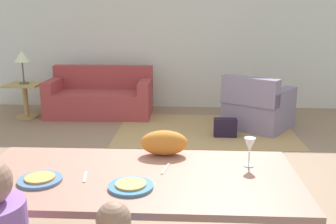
# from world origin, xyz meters

# --- Properties ---
(ground_plane) EXTENTS (7.11, 6.14, 0.02)m
(ground_plane) POSITION_xyz_m (0.00, 0.47, -0.01)
(ground_plane) COLOR #8E7057
(back_wall) EXTENTS (7.11, 0.10, 2.70)m
(back_wall) POSITION_xyz_m (0.00, 3.59, 1.35)
(back_wall) COLOR silver
(back_wall) RESTS_ON ground_plane
(dining_table) EXTENTS (1.93, 0.91, 0.76)m
(dining_table) POSITION_xyz_m (-0.22, -1.49, 0.69)
(dining_table) COLOR #AA7462
(dining_table) RESTS_ON ground_plane
(plate_near_man) EXTENTS (0.25, 0.25, 0.02)m
(plate_near_man) POSITION_xyz_m (-0.75, -1.61, 0.77)
(plate_near_man) COLOR #5378A2
(plate_near_man) RESTS_ON dining_table
(pizza_near_man) EXTENTS (0.17, 0.17, 0.01)m
(pizza_near_man) POSITION_xyz_m (-0.75, -1.61, 0.78)
(pizza_near_man) COLOR #D0974B
(pizza_near_man) RESTS_ON plate_near_man
(plate_near_child) EXTENTS (0.25, 0.25, 0.02)m
(plate_near_child) POSITION_xyz_m (-0.22, -1.67, 0.77)
(plate_near_child) COLOR teal
(plate_near_child) RESTS_ON dining_table
(pizza_near_child) EXTENTS (0.17, 0.17, 0.01)m
(pizza_near_child) POSITION_xyz_m (-0.22, -1.67, 0.78)
(pizza_near_child) COLOR #E8A752
(pizza_near_child) RESTS_ON plate_near_child
(wine_glass) EXTENTS (0.07, 0.07, 0.19)m
(wine_glass) POSITION_xyz_m (0.47, -1.31, 0.89)
(wine_glass) COLOR silver
(wine_glass) RESTS_ON dining_table
(fork) EXTENTS (0.04, 0.15, 0.01)m
(fork) POSITION_xyz_m (-0.51, -1.54, 0.76)
(fork) COLOR silver
(fork) RESTS_ON dining_table
(knife) EXTENTS (0.05, 0.17, 0.01)m
(knife) POSITION_xyz_m (-0.05, -1.39, 0.76)
(knife) COLOR silver
(knife) RESTS_ON dining_table
(cat) EXTENTS (0.33, 0.17, 0.17)m
(cat) POSITION_xyz_m (-0.07, -1.14, 0.84)
(cat) COLOR orange
(cat) RESTS_ON dining_table
(area_rug) EXTENTS (2.60, 1.80, 0.01)m
(area_rug) POSITION_xyz_m (0.35, 2.01, 0.00)
(area_rug) COLOR tan
(area_rug) RESTS_ON ground_plane
(couch) EXTENTS (1.75, 0.86, 0.82)m
(couch) POSITION_xyz_m (-1.42, 2.87, 0.30)
(couch) COLOR #A33B3C
(couch) RESTS_ON ground_plane
(armchair) EXTENTS (1.19, 1.19, 0.82)m
(armchair) POSITION_xyz_m (1.14, 2.17, 0.32)
(armchair) COLOR gray
(armchair) RESTS_ON ground_plane
(side_table) EXTENTS (0.56, 0.56, 0.58)m
(side_table) POSITION_xyz_m (-2.63, 2.61, 0.38)
(side_table) COLOR tan
(side_table) RESTS_ON ground_plane
(table_lamp) EXTENTS (0.26, 0.26, 0.54)m
(table_lamp) POSITION_xyz_m (-2.63, 2.61, 1.01)
(table_lamp) COLOR #4E4B37
(table_lamp) RESTS_ON side_table
(handbag) EXTENTS (0.32, 0.16, 0.26)m
(handbag) POSITION_xyz_m (0.62, 1.71, 0.13)
(handbag) COLOR black
(handbag) RESTS_ON ground_plane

